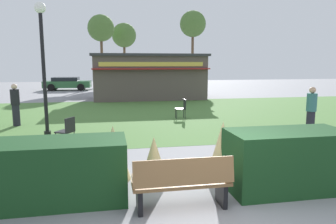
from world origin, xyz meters
name	(u,v)px	position (x,y,z in m)	size (l,w,h in m)	color
ground_plane	(225,216)	(0.00, 0.00, 0.00)	(80.00, 80.00, 0.00)	gray
lawn_patch	(148,115)	(0.00, 10.41, 0.00)	(36.00, 12.00, 0.01)	#4C7A38
park_bench	(182,183)	(-0.64, 0.37, 0.48)	(1.70, 0.53, 0.95)	olive
hedge_left	(51,172)	(-2.88, 1.11, 0.57)	(2.66, 1.10, 1.13)	#19421E
hedge_right	(287,160)	(1.60, 0.85, 0.60)	(2.34, 1.10, 1.19)	#19421E
ornamental_grass_behind_left	(113,153)	(-1.77, 2.05, 0.59)	(0.74, 0.74, 1.19)	#D1BC7F
ornamental_grass_behind_right	(222,151)	(0.50, 1.52, 0.65)	(0.71, 0.71, 1.30)	#D1BC7F
ornamental_grass_behind_center	(154,160)	(-0.94, 1.67, 0.50)	(0.60, 0.60, 0.99)	#D1BC7F
lamppost_mid	(43,54)	(-3.94, 6.50, 2.78)	(0.36, 0.36, 4.44)	black
food_kiosk	(149,76)	(0.95, 17.66, 1.57)	(7.86, 4.23, 3.12)	#594C47
cafe_chair_east	(182,107)	(1.40, 9.10, 0.53)	(0.47, 0.47, 0.89)	black
cafe_chair_center	(67,129)	(-3.10, 5.05, 0.53)	(0.60, 0.60, 0.89)	black
person_strolling	(15,105)	(-5.52, 8.71, 0.86)	(0.34, 0.34, 1.69)	#23232D
person_standing	(311,111)	(5.03, 5.06, 0.86)	(0.34, 0.34, 1.69)	#23232D
parked_car_west_slot	(67,83)	(-5.68, 25.93, 0.64)	(4.27, 2.20, 1.20)	#2D6638
tree_left_bg	(101,29)	(-2.53, 30.22, 6.09)	(2.80, 2.80, 7.55)	brown
tree_right_bg	(193,25)	(7.21, 29.20, 6.60)	(2.80, 2.80, 8.07)	brown
tree_center_bg	(124,36)	(0.01, 33.07, 5.63)	(2.80, 2.80, 7.09)	brown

